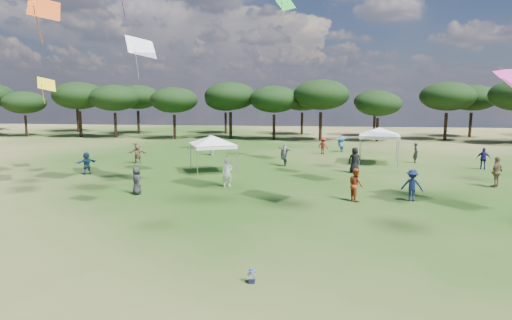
{
  "coord_description": "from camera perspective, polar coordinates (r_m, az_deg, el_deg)",
  "views": [
    {
      "loc": [
        1.87,
        -9.52,
        5.52
      ],
      "look_at": [
        -0.06,
        6.0,
        3.18
      ],
      "focal_mm": 30.0,
      "sensor_mm": 36.0,
      "label": 1
    }
  ],
  "objects": [
    {
      "name": "tree_line",
      "position": [
        56.93,
        7.71,
        8.34
      ],
      "size": [
        108.78,
        17.63,
        7.77
      ],
      "color": "black",
      "rests_on": "ground"
    },
    {
      "name": "tent_left",
      "position": [
        31.17,
        -5.81,
        3.02
      ],
      "size": [
        5.45,
        5.45,
        2.98
      ],
      "rotation": [
        0.0,
        0.0,
        0.43
      ],
      "color": "gray",
      "rests_on": "ground"
    },
    {
      "name": "tent_right",
      "position": [
        36.42,
        16.15,
        4.0
      ],
      "size": [
        6.27,
        6.27,
        3.29
      ],
      "rotation": [
        0.0,
        0.0,
        -0.15
      ],
      "color": "gray",
      "rests_on": "ground"
    },
    {
      "name": "toddler",
      "position": [
        13.21,
        -0.58,
        -15.24
      ],
      "size": [
        0.3,
        0.34,
        0.45
      ],
      "rotation": [
        0.0,
        0.0,
        0.08
      ],
      "color": "black",
      "rests_on": "ground"
    },
    {
      "name": "festival_crowd",
      "position": [
        33.16,
        5.01,
        0.42
      ],
      "size": [
        30.05,
        21.73,
        1.93
      ],
      "color": "silver",
      "rests_on": "ground"
    }
  ]
}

